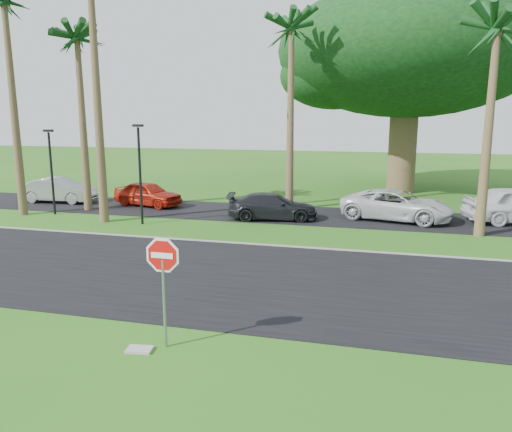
{
  "coord_description": "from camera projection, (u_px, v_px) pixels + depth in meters",
  "views": [
    {
      "loc": [
        5.03,
        -12.42,
        5.02
      ],
      "look_at": [
        0.98,
        3.04,
        1.8
      ],
      "focal_mm": 35.0,
      "sensor_mm": 36.0,
      "label": 1
    }
  ],
  "objects": [
    {
      "name": "parking_strip",
      "position": [
        284.0,
        214.0,
        25.87
      ],
      "size": [
        120.0,
        5.0,
        0.02
      ],
      "primitive_type": "cube",
      "color": "black",
      "rests_on": "ground"
    },
    {
      "name": "stop_sign_near",
      "position": [
        163.0,
        270.0,
        10.69
      ],
      "size": [
        1.05,
        0.07,
        2.62
      ],
      "color": "gray",
      "rests_on": "ground"
    },
    {
      "name": "palm_left_mid",
      "position": [
        77.0,
        42.0,
        25.33
      ],
      "size": [
        5.0,
        5.0,
        10.0
      ],
      "color": "brown",
      "rests_on": "ground"
    },
    {
      "name": "utility_slab",
      "position": [
        139.0,
        350.0,
        10.84
      ],
      "size": [
        0.59,
        0.42,
        0.06
      ],
      "primitive_type": "cube",
      "rotation": [
        0.0,
        0.0,
        0.14
      ],
      "color": "#A3A29B",
      "rests_on": "ground"
    },
    {
      "name": "curb",
      "position": [
        251.0,
        244.0,
        19.75
      ],
      "size": [
        120.0,
        0.12,
        0.06
      ],
      "primitive_type": "cube",
      "color": "gray",
      "rests_on": "ground"
    },
    {
      "name": "ground",
      "position": [
        195.0,
        298.0,
        14.01
      ],
      "size": [
        120.0,
        120.0,
        0.0
      ],
      "primitive_type": "plane",
      "color": "#275B16",
      "rests_on": "ground"
    },
    {
      "name": "car_silver",
      "position": [
        59.0,
        190.0,
        29.24
      ],
      "size": [
        4.44,
        1.82,
        1.43
      ],
      "primitive_type": "imported",
      "rotation": [
        0.0,
        0.0,
        1.64
      ],
      "color": "#A3A6AA",
      "rests_on": "ground"
    },
    {
      "name": "canopy_tree",
      "position": [
        408.0,
        53.0,
        31.62
      ],
      "size": [
        16.5,
        16.5,
        13.12
      ],
      "color": "brown",
      "rests_on": "ground"
    },
    {
      "name": "palm_left_far",
      "position": [
        4.0,
        6.0,
        23.77
      ],
      "size": [
        5.0,
        5.0,
        11.5
      ],
      "color": "brown",
      "rests_on": "ground"
    },
    {
      "name": "streetlight_right",
      "position": [
        140.0,
        168.0,
        23.04
      ],
      "size": [
        0.45,
        0.25,
        4.64
      ],
      "color": "black",
      "rests_on": "ground"
    },
    {
      "name": "car_minivan",
      "position": [
        397.0,
        205.0,
        24.24
      ],
      "size": [
        5.69,
        3.56,
        1.47
      ],
      "primitive_type": "imported",
      "rotation": [
        0.0,
        0.0,
        1.34
      ],
      "color": "silver",
      "rests_on": "ground"
    },
    {
      "name": "car_red",
      "position": [
        148.0,
        194.0,
        28.07
      ],
      "size": [
        4.26,
        2.45,
        1.36
      ],
      "primitive_type": "imported",
      "rotation": [
        0.0,
        0.0,
        1.35
      ],
      "color": "#A91D0E",
      "rests_on": "ground"
    },
    {
      "name": "car_dark",
      "position": [
        273.0,
        207.0,
        24.44
      ],
      "size": [
        4.66,
        2.6,
        1.28
      ],
      "primitive_type": "imported",
      "rotation": [
        0.0,
        0.0,
        1.76
      ],
      "color": "black",
      "rests_on": "ground"
    },
    {
      "name": "palm_right_near",
      "position": [
        497.0,
        34.0,
        19.65
      ],
      "size": [
        5.0,
        5.0,
        9.5
      ],
      "color": "brown",
      "rests_on": "ground"
    },
    {
      "name": "palm_center",
      "position": [
        292.0,
        33.0,
        25.48
      ],
      "size": [
        5.0,
        5.0,
        10.5
      ],
      "color": "brown",
      "rests_on": "ground"
    },
    {
      "name": "streetlight_left",
      "position": [
        51.0,
        166.0,
        25.38
      ],
      "size": [
        0.45,
        0.25,
        4.34
      ],
      "color": "black",
      "rests_on": "ground"
    },
    {
      "name": "road",
      "position": [
        218.0,
        276.0,
        15.91
      ],
      "size": [
        120.0,
        8.0,
        0.02
      ],
      "primitive_type": "cube",
      "color": "black",
      "rests_on": "ground"
    }
  ]
}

